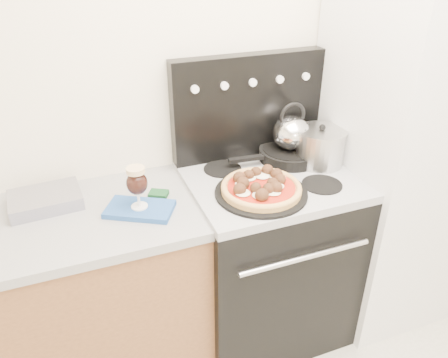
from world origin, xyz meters
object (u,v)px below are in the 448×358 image
base_cabinet (37,315)px  beer_glass (137,187)px  pizza_pan (261,193)px  skillet (289,154)px  tea_kettle (291,130)px  stove_body (266,258)px  pizza (261,186)px  oven_mitt (140,209)px  fridge (398,150)px  stock_pot (320,148)px

base_cabinet → beer_glass: 0.77m
pizza_pan → skillet: bearing=42.9°
beer_glass → tea_kettle: tea_kettle is taller
base_cabinet → stove_body: (1.10, -0.02, 0.01)m
pizza → base_cabinet: bearing=171.7°
stove_body → base_cabinet: bearing=178.7°
stove_body → skillet: 0.55m
oven_mitt → skillet: 0.80m
fridge → pizza: (-0.81, -0.10, 0.01)m
fridge → pizza: size_ratio=5.54×
stove_body → fridge: size_ratio=0.46×
skillet → beer_glass: bearing=-167.5°
oven_mitt → pizza_pan: (0.51, -0.08, 0.01)m
fridge → stove_body: bearing=178.0°
stock_pot → base_cabinet: bearing=-179.3°
oven_mitt → skillet: (0.79, 0.17, 0.04)m
pizza_pan → base_cabinet: bearing=171.7°
base_cabinet → fridge: size_ratio=0.76×
stove_body → oven_mitt: (-0.62, -0.04, 0.47)m
stove_body → oven_mitt: oven_mitt is taller
base_cabinet → pizza_pan: bearing=-8.3°
skillet → stock_pot: stock_pot is taller
stove_body → oven_mitt: 0.78m
oven_mitt → fridge: bearing=0.6°
pizza → stock_pot: size_ratio=1.51×
fridge → stock_pot: bearing=171.0°
tea_kettle → fridge: bearing=-34.3°
oven_mitt → pizza_pan: bearing=-9.1°
fridge → tea_kettle: bearing=163.2°
skillet → stock_pot: 0.15m
pizza_pan → stock_pot: (0.39, 0.16, 0.08)m
base_cabinet → skillet: (1.27, 0.11, 0.52)m
base_cabinet → stove_body: size_ratio=1.65×
oven_mitt → skillet: bearing=12.5°
fridge → pizza: 0.81m
stove_body → pizza_pan: bearing=-131.3°
fridge → oven_mitt: (-1.32, -0.01, -0.04)m
stock_pot → skillet: bearing=139.7°
base_cabinet → fridge: 1.88m
pizza → skillet: size_ratio=1.14×
stove_body → skillet: bearing=38.5°
pizza → tea_kettle: (0.28, 0.26, 0.12)m
beer_glass → stock_pot: bearing=5.2°
fridge → skillet: 0.55m
pizza → tea_kettle: bearing=42.9°
beer_glass → fridge: bearing=0.6°
base_cabinet → beer_glass: beer_glass is taller
pizza_pan → stock_pot: 0.43m
pizza → stove_body: bearing=48.7°
pizza_pan → pizza: 0.03m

